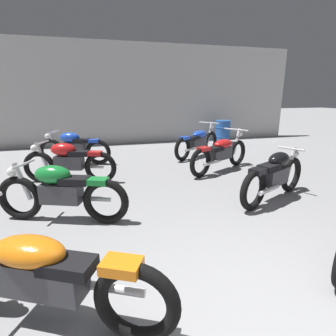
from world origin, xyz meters
The scene contains 9 objects.
back_wall centered at (0.00, 9.11, 1.80)m, with size 13.45×0.24×3.60m, color #BCBAB7.
motorcycle_left_row_0 centered at (-1.70, 0.84, 0.45)m, with size 1.97×1.15×0.97m.
motorcycle_left_row_1 centered at (-1.74, 2.76, 0.46)m, with size 1.87×0.83×0.88m.
motorcycle_left_row_2 centered at (-1.76, 4.63, 0.46)m, with size 1.91×0.75×0.88m.
motorcycle_left_row_3 centered at (-1.74, 6.27, 0.46)m, with size 1.87×0.83×0.88m.
motorcycle_right_row_1 centered at (1.76, 2.64, 0.46)m, with size 1.83×0.94×0.88m.
motorcycle_right_row_2 centered at (1.70, 4.60, 0.45)m, with size 1.97×1.15×0.97m.
motorcycle_right_row_3 centered at (1.77, 6.24, 0.45)m, with size 1.85×1.32×0.97m.
oil_drum centered at (3.56, 8.16, 0.43)m, with size 0.59×0.59×0.85m.
Camera 1 is at (-1.25, -1.15, 1.81)m, focal length 28.78 mm.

